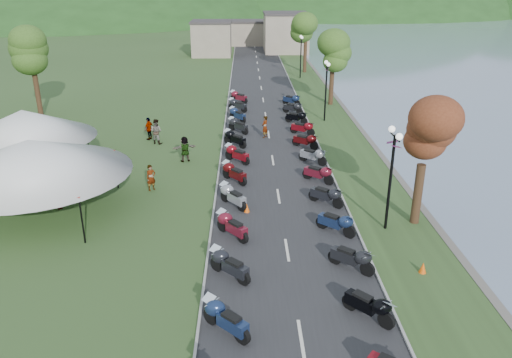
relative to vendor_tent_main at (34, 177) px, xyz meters
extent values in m
cube|color=#2C2C2F|center=(12.64, 19.80, -1.99)|extent=(7.00, 120.00, 0.02)
cube|color=gray|center=(10.64, 64.80, 0.50)|extent=(18.00, 16.00, 5.00)
imported|color=slate|center=(5.35, 2.88, -2.00)|extent=(0.70, 0.67, 1.55)
imported|color=slate|center=(4.20, 11.74, -2.00)|extent=(1.03, 0.80, 1.86)
imported|color=slate|center=(0.80, 0.50, -2.00)|extent=(1.06, 1.29, 1.88)
camera|label=1|loc=(10.79, -23.89, 9.42)|focal=35.00mm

